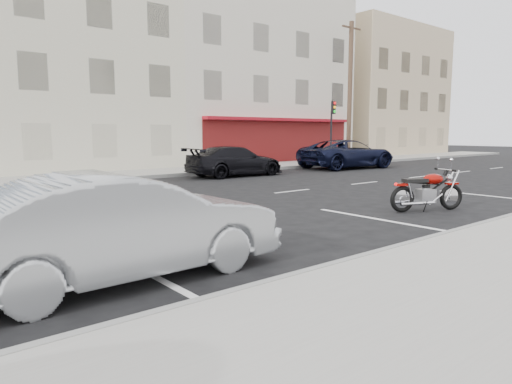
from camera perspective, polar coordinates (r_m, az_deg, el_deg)
ground at (r=14.40m, az=-1.18°, el=-0.55°), size 120.00×120.00×0.00m
sidewalk_near at (r=4.97m, az=16.63°, el=-15.83°), size 80.00×3.40×0.15m
sidewalk_far at (r=20.36m, az=-28.41°, el=1.12°), size 80.00×3.40×0.15m
curb_near at (r=6.00m, az=2.80°, el=-11.32°), size 80.00×0.12×0.16m
curb_far at (r=18.70m, az=-27.40°, el=0.71°), size 80.00×0.12×0.16m
bldg_cream at (r=28.58m, az=-26.12°, el=14.26°), size 12.00×12.00×11.50m
bldg_corner at (r=34.17m, az=-3.74°, el=14.60°), size 14.00×12.00×12.50m
bldg_far_east at (r=44.51m, az=12.50°, el=11.81°), size 12.00×12.00×11.00m
utility_pole at (r=31.48m, az=11.65°, el=12.31°), size 1.80×0.30×9.00m
traffic_light at (r=29.67m, az=9.49°, el=8.44°), size 0.26×0.30×3.80m
fire_hydrant at (r=28.71m, az=7.17°, el=4.47°), size 0.20×0.20×0.72m
motorcycle at (r=12.94m, az=23.32°, el=0.11°), size 2.01×1.03×1.07m
sedan_silver at (r=6.50m, az=-16.27°, el=-4.15°), size 4.49×1.61×1.48m
suv_far at (r=26.09m, az=11.35°, el=4.68°), size 5.97×3.16×1.60m
car_far at (r=21.05m, az=-2.63°, el=3.87°), size 4.80×2.07×1.38m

